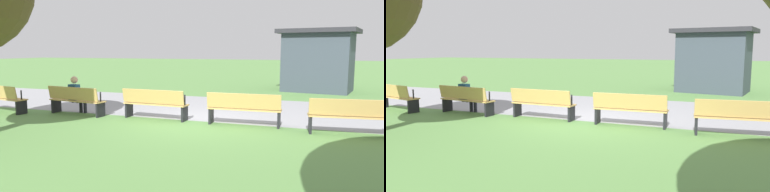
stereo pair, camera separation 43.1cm
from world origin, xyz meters
The scene contains 9 objects.
ground_plane centered at (0.00, 0.00, 0.00)m, with size 120.00×120.00×0.00m, color #5B8C47.
path_paving centered at (0.00, 2.63, 0.00)m, with size 33.01×5.10×0.01m, color #939399.
bench_1 centered at (-6.54, -0.69, 0.48)m, with size 2.01×0.83×0.89m.
bench_2 centered at (-3.94, -0.29, 0.48)m, with size 2.00×0.69×0.89m.
bench_3 centered at (-1.32, -0.10, 0.48)m, with size 1.97×0.55×0.89m.
bench_4 centered at (1.32, -0.10, 0.48)m, with size 1.97×0.55×0.89m.
bench_5 centered at (3.94, -0.29, 0.48)m, with size 2.00×0.69×0.89m.
person_seated centered at (-4.02, -0.14, 0.64)m, with size 0.37×0.55×1.20m.
kiosk centered at (2.98, 9.10, 1.53)m, with size 3.96×3.42×2.98m.
Camera 2 is at (3.71, -9.38, 2.05)m, focal length 33.98 mm.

